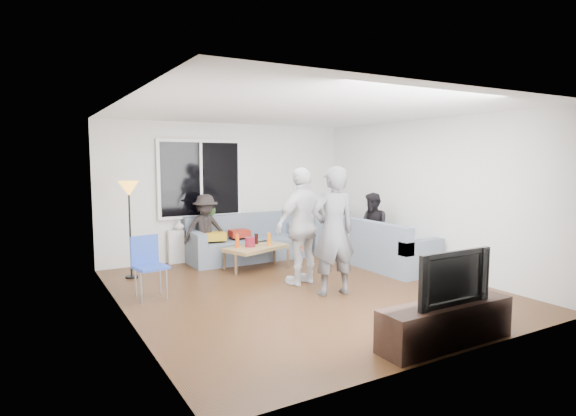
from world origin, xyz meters
TOP-DOWN VIEW (x-y plane):
  - floor at (0.00, 0.00)m, footprint 5.00×5.50m
  - ceiling at (0.00, 0.00)m, footprint 5.00×5.50m
  - wall_back at (0.00, 2.77)m, footprint 5.00×0.04m
  - wall_front at (0.00, -2.77)m, footprint 5.00×0.04m
  - wall_left at (-2.52, 0.00)m, footprint 0.04×5.50m
  - wall_right at (2.52, 0.00)m, footprint 0.04×5.50m
  - window_frame at (-0.60, 2.69)m, footprint 1.62×0.06m
  - window_glass at (-0.60, 2.65)m, footprint 1.50×0.02m
  - window_mullion at (-0.60, 2.64)m, footprint 0.05×0.03m
  - radiator at (-0.60, 2.65)m, footprint 1.30×0.12m
  - potted_plant at (-0.43, 2.62)m, footprint 0.23×0.19m
  - vase at (-1.04, 2.62)m, footprint 0.19×0.19m
  - sofa_back_section at (0.19, 2.27)m, footprint 2.30×0.85m
  - sofa_right_section at (2.02, 0.52)m, footprint 2.00×0.85m
  - sofa_corner at (1.87, 2.27)m, footprint 0.85×0.85m
  - cushion_yellow at (-0.49, 2.25)m, footprint 0.43×0.38m
  - cushion_red at (0.03, 2.33)m, footprint 0.38×0.33m
  - coffee_table at (-0.01, 1.52)m, footprint 1.24×0.94m
  - pitcher at (-0.13, 1.52)m, footprint 0.17×0.17m
  - side_chair at (-2.05, 0.65)m, footprint 0.47×0.47m
  - floor_lamp at (-2.05, 1.95)m, footprint 0.32×0.32m
  - player_left at (0.23, -0.44)m, footprint 0.72×0.53m
  - player_right at (0.18, 0.28)m, footprint 1.12×0.63m
  - spectator_right at (2.02, 0.83)m, footprint 0.58×0.70m
  - spectator_back at (-0.65, 2.30)m, footprint 0.84×0.49m
  - tv_console at (0.21, -2.50)m, footprint 1.60×0.40m
  - television at (0.21, -2.50)m, footprint 0.98×0.13m
  - bottle_a at (-0.34, 1.59)m, footprint 0.07×0.07m
  - bottle_c at (0.09, 1.72)m, footprint 0.07×0.07m
  - bottle_d at (0.21, 1.45)m, footprint 0.07×0.07m

SIDE VIEW (x-z plane):
  - floor at x=0.00m, z-range -0.04..0.00m
  - coffee_table at x=-0.01m, z-range 0.00..0.40m
  - tv_console at x=0.21m, z-range 0.00..0.44m
  - radiator at x=-0.60m, z-range 0.00..0.62m
  - sofa_back_section at x=0.19m, z-range 0.00..0.85m
  - sofa_right_section at x=2.02m, z-range 0.00..0.85m
  - sofa_corner at x=1.87m, z-range 0.00..0.85m
  - side_chair at x=-2.05m, z-range 0.00..0.86m
  - pitcher at x=-0.13m, z-range 0.40..0.57m
  - bottle_c at x=0.09m, z-range 0.40..0.59m
  - cushion_yellow at x=-0.49m, z-range 0.44..0.58m
  - cushion_red at x=0.03m, z-range 0.45..0.57m
  - bottle_d at x=0.21m, z-range 0.40..0.63m
  - bottle_a at x=-0.34m, z-range 0.40..0.63m
  - spectator_back at x=-0.65m, z-range 0.00..1.28m
  - spectator_right at x=2.02m, z-range 0.00..1.31m
  - vase at x=-1.04m, z-range 0.62..0.80m
  - television at x=0.21m, z-range 0.44..1.00m
  - floor_lamp at x=-2.05m, z-range 0.00..1.56m
  - potted_plant at x=-0.43m, z-range 0.62..1.00m
  - player_right at x=0.18m, z-range 0.00..1.79m
  - player_left at x=0.23m, z-range 0.00..1.82m
  - wall_back at x=0.00m, z-range 0.00..2.60m
  - wall_front at x=0.00m, z-range 0.00..2.60m
  - wall_left at x=-2.52m, z-range 0.00..2.60m
  - wall_right at x=2.52m, z-range 0.00..2.60m
  - window_frame at x=-0.60m, z-range 0.81..2.29m
  - window_glass at x=-0.60m, z-range 0.88..2.23m
  - window_mullion at x=-0.60m, z-range 0.88..2.23m
  - ceiling at x=0.00m, z-range 2.60..2.64m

